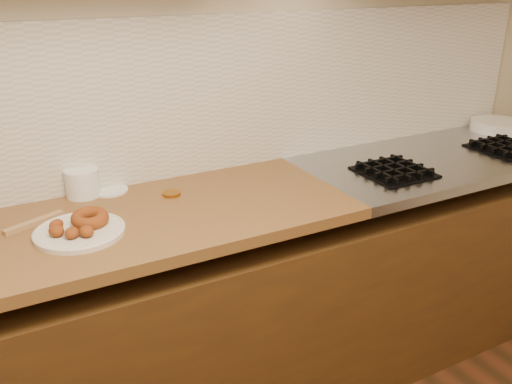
# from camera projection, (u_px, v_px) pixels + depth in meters

# --- Properties ---
(wall_back) EXTENTS (4.00, 0.02, 2.70)m
(wall_back) POSITION_uv_depth(u_px,v_px,m) (162.00, 59.00, 1.95)
(wall_back) COLOR #C8B598
(wall_back) RESTS_ON ground
(base_cabinet) EXTENTS (3.60, 0.60, 0.77)m
(base_cabinet) POSITION_uv_depth(u_px,v_px,m) (205.00, 327.00, 2.06)
(base_cabinet) COLOR #4C2F0F
(base_cabinet) RESTS_ON floor
(stovetop) EXTENTS (1.30, 0.62, 0.04)m
(stovetop) POSITION_uv_depth(u_px,v_px,m) (442.00, 159.00, 2.38)
(stovetop) COLOR #9EA0A5
(stovetop) RESTS_ON base_cabinet
(backsplash) EXTENTS (3.60, 0.02, 0.60)m
(backsplash) POSITION_uv_depth(u_px,v_px,m) (166.00, 101.00, 2.00)
(backsplash) COLOR beige
(backsplash) RESTS_ON wall_back
(burner_grates) EXTENTS (0.91, 0.26, 0.03)m
(burner_grates) POSITION_uv_depth(u_px,v_px,m) (453.00, 158.00, 2.29)
(burner_grates) COLOR black
(burner_grates) RESTS_ON stovetop
(donut_plate) EXTENTS (0.27, 0.27, 0.02)m
(donut_plate) POSITION_uv_depth(u_px,v_px,m) (80.00, 232.00, 1.65)
(donut_plate) COLOR silver
(donut_plate) RESTS_ON butcher_block
(ring_donut) EXTENTS (0.13, 0.13, 0.05)m
(ring_donut) POSITION_uv_depth(u_px,v_px,m) (90.00, 218.00, 1.67)
(ring_donut) COLOR brown
(ring_donut) RESTS_ON donut_plate
(fried_dough_chunks) EXTENTS (0.13, 0.15, 0.03)m
(fried_dough_chunks) POSITION_uv_depth(u_px,v_px,m) (68.00, 230.00, 1.61)
(fried_dough_chunks) COLOR brown
(fried_dough_chunks) RESTS_ON donut_plate
(plastic_tub) EXTENTS (0.14, 0.14, 0.10)m
(plastic_tub) POSITION_uv_depth(u_px,v_px,m) (82.00, 183.00, 1.92)
(plastic_tub) COLOR white
(plastic_tub) RESTS_ON butcher_block
(tub_lid) EXTENTS (0.16, 0.16, 0.01)m
(tub_lid) POSITION_uv_depth(u_px,v_px,m) (110.00, 190.00, 1.97)
(tub_lid) COLOR white
(tub_lid) RESTS_ON butcher_block
(brass_jar_lid) EXTENTS (0.07, 0.07, 0.01)m
(brass_jar_lid) POSITION_uv_depth(u_px,v_px,m) (171.00, 194.00, 1.94)
(brass_jar_lid) COLOR #A5681A
(brass_jar_lid) RESTS_ON butcher_block
(wooden_utensil) EXTENTS (0.19, 0.10, 0.02)m
(wooden_utensil) POSITION_uv_depth(u_px,v_px,m) (34.00, 223.00, 1.71)
(wooden_utensil) COLOR #A2784C
(wooden_utensil) RESTS_ON butcher_block
(plate_stack) EXTENTS (0.25, 0.25, 0.05)m
(plate_stack) POSITION_uv_depth(u_px,v_px,m) (496.00, 125.00, 2.72)
(plate_stack) COLOR white
(plate_stack) RESTS_ON stovetop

